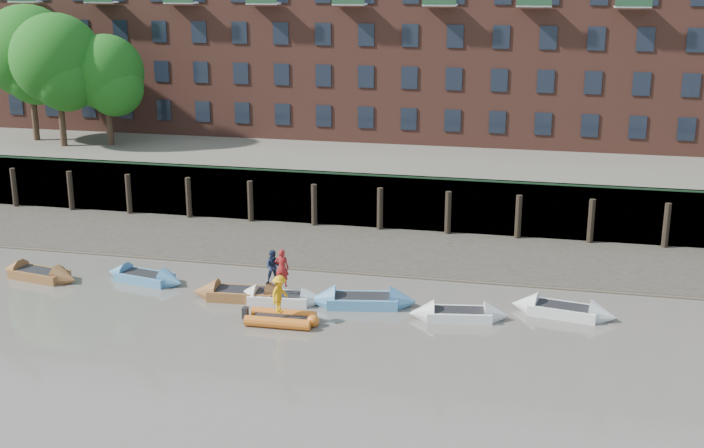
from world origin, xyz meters
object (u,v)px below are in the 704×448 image
(rowboat_0, at_px, (39,274))
(rowboat_3, at_px, (279,298))
(rowboat_2, at_px, (242,294))
(rib_tender, at_px, (284,319))
(rowboat_4, at_px, (363,301))
(rowboat_6, at_px, (563,310))
(rowboat_1, at_px, (145,277))
(person_rower_a, at_px, (282,268))
(person_rib_crew, at_px, (280,294))
(person_rower_b, at_px, (274,267))
(rowboat_5, at_px, (459,314))

(rowboat_0, distance_m, rowboat_3, 12.67)
(rowboat_2, xyz_separation_m, rib_tender, (2.77, -2.46, -0.01))
(rowboat_4, xyz_separation_m, rowboat_6, (8.97, 0.85, -0.02))
(rowboat_1, bearing_deg, rowboat_0, -160.26)
(rowboat_4, height_order, rib_tender, rowboat_4)
(rowboat_1, xyz_separation_m, person_rower_a, (7.52, -1.31, 1.51))
(rowboat_2, bearing_deg, person_rib_crew, -48.12)
(rowboat_4, bearing_deg, rib_tender, -146.27)
(rowboat_0, height_order, rib_tender, rowboat_0)
(rowboat_1, xyz_separation_m, person_rower_b, (7.06, -1.14, 1.44))
(rowboat_1, relative_size, rowboat_2, 0.93)
(rowboat_3, relative_size, rowboat_6, 0.92)
(rowboat_6, distance_m, person_rower_a, 12.80)
(person_rower_a, bearing_deg, rowboat_0, -4.65)
(rowboat_1, bearing_deg, rowboat_6, 11.57)
(rowboat_2, xyz_separation_m, person_rib_crew, (2.62, -2.50, 1.12))
(rowboat_1, relative_size, rowboat_6, 0.95)
(rowboat_3, bearing_deg, rowboat_5, -5.92)
(rowboat_0, height_order, rowboat_5, rowboat_0)
(rowboat_5, height_order, person_rower_a, person_rower_a)
(rowboat_0, relative_size, person_rib_crew, 2.74)
(rib_tender, xyz_separation_m, person_rower_b, (-1.22, 2.53, 1.42))
(rowboat_3, xyz_separation_m, rowboat_5, (8.33, -0.19, 0.00))
(person_rower_a, bearing_deg, rowboat_4, -175.00)
(person_rib_crew, bearing_deg, rowboat_5, -58.72)
(rowboat_0, bearing_deg, person_rower_a, 8.16)
(rowboat_1, relative_size, rib_tender, 1.43)
(rib_tender, xyz_separation_m, person_rib_crew, (-0.14, -0.04, 1.13))
(rowboat_2, bearing_deg, rowboat_3, -6.92)
(rowboat_0, xyz_separation_m, rowboat_3, (12.66, -0.52, -0.01))
(rowboat_2, bearing_deg, rib_tender, -46.20)
(rowboat_6, bearing_deg, person_rower_a, -163.97)
(rib_tender, distance_m, person_rower_a, 2.89)
(rowboat_3, xyz_separation_m, person_rib_crew, (0.80, -2.42, 1.14))
(rib_tender, bearing_deg, rowboat_2, 137.17)
(rowboat_4, bearing_deg, rowboat_1, 165.34)
(person_rower_b, bearing_deg, rowboat_6, -13.34)
(rowboat_1, xyz_separation_m, rib_tender, (8.28, -3.67, 0.01))
(rowboat_5, relative_size, rib_tender, 1.43)
(rowboat_2, xyz_separation_m, rowboat_3, (1.83, -0.08, -0.02))
(rowboat_5, bearing_deg, rowboat_2, 169.43)
(rowboat_2, distance_m, person_rower_b, 2.10)
(rowboat_2, xyz_separation_m, person_rower_b, (1.55, 0.07, 1.42))
(rib_tender, bearing_deg, person_rib_crew, -166.95)
(rowboat_1, relative_size, person_rower_a, 2.57)
(rib_tender, bearing_deg, rowboat_6, 16.01)
(person_rower_b, distance_m, person_rib_crew, 2.80)
(rowboat_6, bearing_deg, rowboat_5, -151.81)
(rowboat_2, xyz_separation_m, rowboat_4, (5.68, 0.35, 0.01))
(rowboat_2, xyz_separation_m, rowboat_5, (10.16, -0.27, -0.02))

